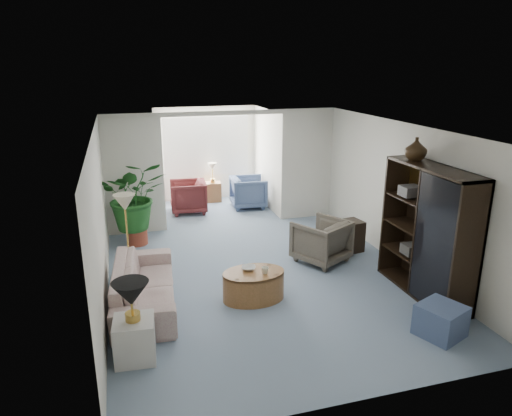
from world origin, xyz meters
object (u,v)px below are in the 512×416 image
object	(u,v)px
end_table	(135,339)
side_table_dark	(348,236)
sofa	(144,285)
cabinet_urn	(416,149)
wingback_chair	(321,241)
entertainment_cabinet	(428,232)
plant_pot	(137,236)
sunroom_chair_maroon	(188,197)
coffee_cup	(265,270)
floor_lamp	(125,203)
sunroom_chair_blue	(249,192)
coffee_table	(254,285)
coffee_bowl	(249,268)
sunroom_table	(213,192)
ottoman	(441,321)
framed_picture	(410,173)
table_lamp	(131,294)

from	to	relation	value
end_table	side_table_dark	world-z (taller)	side_table_dark
sofa	cabinet_urn	bearing A→B (deg)	-90.03
wingback_chair	side_table_dark	bearing A→B (deg)	173.99
entertainment_cabinet	end_table	bearing A→B (deg)	-173.25
plant_pot	sunroom_chair_maroon	world-z (taller)	sunroom_chair_maroon
coffee_cup	floor_lamp	bearing A→B (deg)	139.77
side_table_dark	sunroom_chair_blue	size ratio (longest dim) A/B	0.71
entertainment_cabinet	coffee_table	bearing A→B (deg)	168.29
coffee_bowl	sunroom_table	world-z (taller)	coffee_bowl
ottoman	entertainment_cabinet	bearing A→B (deg)	66.10
cabinet_urn	wingback_chair	bearing A→B (deg)	133.28
floor_lamp	sunroom_chair_blue	world-z (taller)	floor_lamp
wingback_chair	ottoman	world-z (taller)	wingback_chair
entertainment_cabinet	sunroom_table	bearing A→B (deg)	109.84
end_table	coffee_bowl	world-z (taller)	end_table
coffee_table	wingback_chair	size ratio (longest dim) A/B	1.11
framed_picture	side_table_dark	bearing A→B (deg)	120.04
coffee_bowl	coffee_table	bearing A→B (deg)	-63.43
sofa	side_table_dark	world-z (taller)	sofa
table_lamp	plant_pot	bearing A→B (deg)	86.92
end_table	ottoman	xyz separation A→B (m)	(3.89, -0.59, -0.05)
coffee_table	wingback_chair	distance (m)	1.89
side_table_dark	end_table	bearing A→B (deg)	-149.42
framed_picture	ottoman	size ratio (longest dim) A/B	0.94
ottoman	wingback_chair	bearing A→B (deg)	101.10
wingback_chair	entertainment_cabinet	size ratio (longest dim) A/B	0.42
coffee_cup	wingback_chair	distance (m)	1.83
entertainment_cabinet	ottoman	bearing A→B (deg)	-113.90
framed_picture	end_table	world-z (taller)	framed_picture
coffee_cup	plant_pot	distance (m)	3.44
ottoman	floor_lamp	bearing A→B (deg)	140.64
sunroom_chair_blue	coffee_table	bearing A→B (deg)	170.05
cabinet_urn	sunroom_chair_blue	world-z (taller)	cabinet_urn
framed_picture	ottoman	bearing A→B (deg)	-109.48
sunroom_table	floor_lamp	bearing A→B (deg)	-119.99
floor_lamp	sunroom_table	world-z (taller)	floor_lamp
end_table	floor_lamp	world-z (taller)	floor_lamp
sunroom_chair_blue	framed_picture	bearing A→B (deg)	-154.58
sunroom_table	coffee_table	bearing A→B (deg)	-94.78
end_table	sunroom_table	size ratio (longest dim) A/B	1.05
floor_lamp	plant_pot	xyz separation A→B (m)	(0.19, 1.32, -1.09)
sofa	sunroom_chair_blue	distance (m)	5.17
coffee_bowl	coffee_cup	world-z (taller)	coffee_cup
framed_picture	table_lamp	distance (m)	4.91
sofa	sunroom_chair_maroon	distance (m)	4.54
plant_pot	cabinet_urn	bearing A→B (deg)	-34.62
coffee_table	cabinet_urn	size ratio (longest dim) A/B	2.71
plant_pot	sunroom_chair_maroon	size ratio (longest dim) A/B	0.47
end_table	sunroom_chair_maroon	size ratio (longest dim) A/B	0.62
entertainment_cabinet	ottoman	size ratio (longest dim) A/B	3.81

